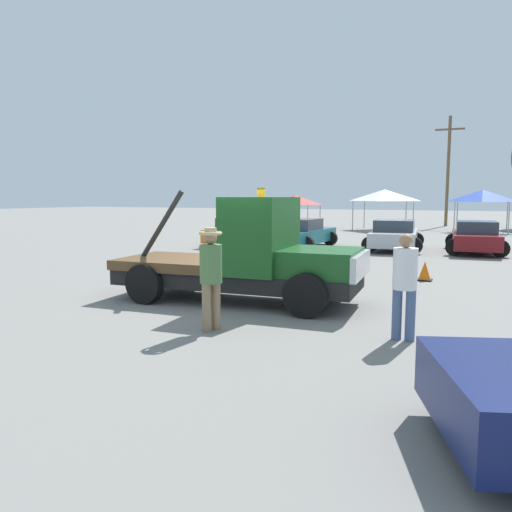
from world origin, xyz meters
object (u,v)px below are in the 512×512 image
(person_near_truck, at_px, (405,279))
(parked_car_orange, at_px, (241,232))
(person_at_hood, at_px, (211,270))
(canopy_tent_red, at_px, (296,200))
(canopy_tent_blue, at_px, (483,196))
(tow_truck, at_px, (250,259))
(canopy_tent_white, at_px, (384,195))
(utility_pole, at_px, (448,168))
(parked_car_silver, at_px, (394,235))
(parked_car_teal, at_px, (301,234))
(parked_car_maroon, at_px, (475,237))
(traffic_cone, at_px, (425,272))

(person_near_truck, height_order, parked_car_orange, person_near_truck)
(person_near_truck, bearing_deg, person_at_hood, -73.84)
(canopy_tent_red, relative_size, canopy_tent_blue, 0.93)
(tow_truck, bearing_deg, canopy_tent_white, 90.22)
(utility_pole, bearing_deg, parked_car_orange, -110.50)
(canopy_tent_blue, bearing_deg, parked_car_silver, -103.90)
(tow_truck, relative_size, person_near_truck, 3.24)
(parked_car_orange, height_order, parked_car_teal, same)
(parked_car_teal, xyz_separation_m, parked_car_maroon, (7.33, 1.17, -0.00))
(parked_car_teal, xyz_separation_m, traffic_cone, (6.22, -7.12, -0.39))
(canopy_tent_red, distance_m, utility_pole, 12.64)
(parked_car_teal, bearing_deg, canopy_tent_red, 23.65)
(person_near_truck, distance_m, canopy_tent_white, 28.11)
(parked_car_silver, distance_m, canopy_tent_blue, 14.04)
(tow_truck, xyz_separation_m, parked_car_maroon, (4.32, 12.95, -0.33))
(parked_car_orange, bearing_deg, person_at_hood, -154.27)
(parked_car_silver, relative_size, parked_car_maroon, 1.02)
(tow_truck, distance_m, person_near_truck, 3.92)
(parked_car_maroon, distance_m, canopy_tent_red, 17.95)
(person_at_hood, xyz_separation_m, canopy_tent_white, (-2.33, 28.34, 1.37))
(tow_truck, bearing_deg, utility_pole, 82.95)
(canopy_tent_red, bearing_deg, utility_pole, 35.15)
(utility_pole, bearing_deg, parked_car_silver, -92.00)
(parked_car_teal, bearing_deg, traffic_cone, -136.66)
(person_near_truck, relative_size, traffic_cone, 3.20)
(person_at_hood, height_order, canopy_tent_red, canopy_tent_red)
(traffic_cone, relative_size, utility_pole, 0.06)
(parked_car_maroon, xyz_separation_m, canopy_tent_blue, (0.05, 13.25, 1.75))
(parked_car_maroon, bearing_deg, canopy_tent_white, 21.46)
(parked_car_orange, height_order, traffic_cone, parked_car_orange)
(canopy_tent_red, bearing_deg, parked_car_silver, -53.70)
(parked_car_maroon, relative_size, canopy_tent_red, 1.53)
(parked_car_teal, bearing_deg, tow_truck, -163.45)
(person_at_hood, xyz_separation_m, parked_car_teal, (-3.42, 14.22, -0.42))
(canopy_tent_white, distance_m, traffic_cone, 21.96)
(parked_car_orange, relative_size, traffic_cone, 8.53)
(tow_truck, bearing_deg, person_at_hood, -84.56)
(tow_truck, xyz_separation_m, parked_car_orange, (-6.10, 11.73, -0.33))
(tow_truck, height_order, canopy_tent_red, tow_truck)
(canopy_tent_white, xyz_separation_m, canopy_tent_blue, (6.29, 0.30, -0.04))
(parked_car_teal, distance_m, parked_car_silver, 4.14)
(parked_car_maroon, xyz_separation_m, canopy_tent_red, (-12.72, 12.57, 1.45))
(tow_truck, relative_size, canopy_tent_blue, 1.77)
(tow_truck, distance_m, traffic_cone, 5.70)
(person_near_truck, xyz_separation_m, parked_car_orange, (-9.66, 13.37, -0.37))
(parked_car_maroon, height_order, canopy_tent_red, canopy_tent_red)
(canopy_tent_red, distance_m, traffic_cone, 23.95)
(parked_car_silver, bearing_deg, parked_car_maroon, -90.88)
(parked_car_orange, bearing_deg, canopy_tent_red, 10.60)
(person_near_truck, distance_m, canopy_tent_red, 29.70)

